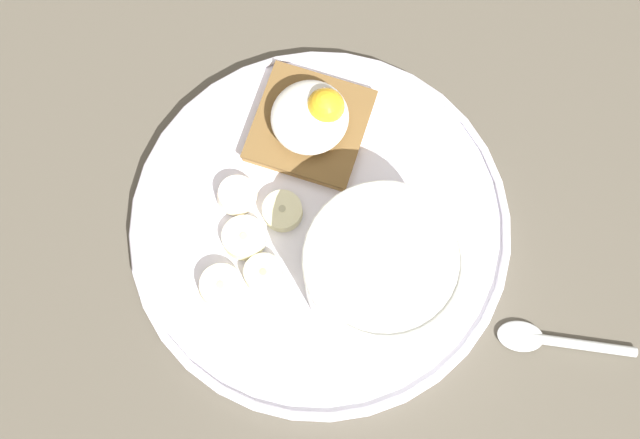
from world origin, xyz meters
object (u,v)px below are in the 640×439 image
Objects in this scene: oatmeal_bowl at (382,270)px; banana_slice_back at (236,198)px; poached_egg at (313,115)px; banana_slice_front at (244,238)px; banana_slice_left at (221,286)px; toast_slice at (310,126)px; banana_slice_right at (264,274)px; spoon at (548,340)px; banana_slice_inner at (281,216)px.

banana_slice_back is at bearing -100.20° from oatmeal_bowl.
poached_egg reaches higher than banana_slice_front.
oatmeal_bowl is at bearing 79.80° from banana_slice_back.
banana_slice_left is (4.69, -11.29, -2.77)cm from oatmeal_bowl.
poached_egg is 11.07cm from banana_slice_front.
banana_slice_right is at bearing 3.46° from toast_slice.
toast_slice and banana_slice_front have the same top height.
spoon is (-4.69, 25.13, -1.32)cm from banana_slice_left.
poached_egg is 1.47× the size of banana_slice_back.
banana_slice_left is at bearing -8.43° from poached_egg.
banana_slice_right is at bearing 48.00° from banana_slice_front.
banana_slice_front is 3.34cm from banana_slice_inner.
banana_slice_inner is 0.40× the size of spoon.
banana_slice_back is at bearing -168.28° from banana_slice_left.
toast_slice is at bearing 172.24° from banana_slice_left.
poached_egg reaches higher than banana_slice_inner.
banana_slice_left is 7.13cm from banana_slice_back.
spoon is at bearing 89.99° from oatmeal_bowl.
banana_slice_left is at bearing -19.35° from banana_slice_inner.
poached_egg is (-0.19, 0.20, 1.99)cm from toast_slice.
oatmeal_bowl is 2.81× the size of banana_slice_left.
oatmeal_bowl is 1.30× the size of toast_slice.
toast_slice is at bearing -137.24° from oatmeal_bowl.
banana_slice_front is 1.07× the size of banana_slice_inner.
banana_slice_inner is (0.17, 3.84, 0.01)cm from banana_slice_back.
banana_slice_front is (10.50, -1.72, -0.10)cm from toast_slice.
oatmeal_bowl is at bearing 112.57° from banana_slice_left.
spoon is (10.23, 22.91, -3.29)cm from poached_egg.
poached_egg is at bearing 169.79° from banana_slice_front.
banana_slice_back is 0.98× the size of banana_slice_right.
oatmeal_bowl is 13.95cm from toast_slice.
banana_slice_inner is (8.11, 0.18, -1.97)cm from poached_egg.
banana_slice_left reaches higher than spoon.
banana_slice_right is at bearing 125.49° from banana_slice_left.
poached_egg is at bearing 155.24° from banana_slice_back.
banana_slice_back reaches higher than toast_slice.
poached_egg is at bearing 133.38° from toast_slice.
oatmeal_bowl reaches higher than banana_slice_inner.
banana_slice_front is 3.26cm from banana_slice_back.
banana_slice_left is 3.41cm from banana_slice_right.
banana_slice_back is 0.99× the size of banana_slice_inner.
banana_slice_front is at bearing 32.15° from banana_slice_back.
banana_slice_right reaches higher than spoon.
banana_slice_front is at bearing -10.21° from poached_egg.
toast_slice is 12.77cm from banana_slice_right.
banana_slice_left is 0.96× the size of banana_slice_inner.
banana_slice_right is at bearing -72.33° from oatmeal_bowl.
banana_slice_right reaches higher than banana_slice_inner.
spoon is (0.00, 13.84, -4.09)cm from oatmeal_bowl.
banana_slice_right is (5.00, 4.23, 0.06)cm from banana_slice_back.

